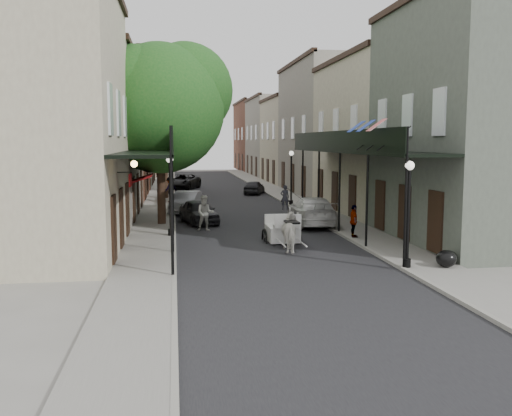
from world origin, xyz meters
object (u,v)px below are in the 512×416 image
object	(u,v)px
pedestrian_walking	(205,213)
lamppost_right_near	(408,212)
lamppost_left	(170,194)
tree_far	(169,124)
car_right_near	(312,211)
pedestrian_sidewalk_right	(354,221)
car_right_far	(254,187)
car_left_near	(199,212)
pedestrian_sidewalk_left	(170,189)
lamppost_right_far	(291,177)
car_left_mid	(186,202)
horse	(292,232)
car_left_far	(182,182)
tree_near	(167,103)
carriage	(281,218)

from	to	relation	value
pedestrian_walking	lamppost_right_near	bearing A→B (deg)	-53.54
lamppost_left	tree_far	bearing A→B (deg)	90.46
lamppost_left	car_right_near	distance (m)	8.17
lamppost_right_near	pedestrian_sidewalk_right	size ratio (longest dim) A/B	2.49
lamppost_right_near	car_right_far	bearing A→B (deg)	92.47
car_left_near	pedestrian_sidewalk_left	bearing A→B (deg)	85.77
lamppost_right_far	car_left_mid	bearing A→B (deg)	-158.79
horse	car_left_far	xyz separation A→B (m)	(-4.05, 31.14, -0.06)
tree_near	car_right_far	size ratio (longest dim) A/B	2.78
pedestrian_sidewalk_right	car_left_mid	xyz separation A→B (m)	(-7.37, 10.88, -0.18)
horse	car_left_far	distance (m)	31.40
lamppost_left	car_left_far	world-z (taller)	lamppost_left
lamppost_left	carriage	xyz separation A→B (m)	(4.94, -1.48, -1.03)
lamppost_right_far	horse	world-z (taller)	lamppost_right_far
car_left_mid	car_right_near	size ratio (longest dim) A/B	0.78
carriage	car_left_far	xyz separation A→B (m)	(-4.03, 28.69, -0.29)
tree_far	pedestrian_walking	world-z (taller)	tree_far
tree_near	car_left_near	distance (m)	6.06
carriage	horse	bearing A→B (deg)	-90.00
lamppost_left	carriage	distance (m)	5.26
tree_far	car_left_mid	xyz separation A→B (m)	(1.07, -9.00, -5.15)
pedestrian_sidewalk_left	car_left_near	world-z (taller)	pedestrian_sidewalk_left
car_left_near	car_right_near	world-z (taller)	car_right_near
lamppost_right_far	pedestrian_sidewalk_right	world-z (taller)	lamppost_right_far
pedestrian_sidewalk_left	pedestrian_sidewalk_right	bearing A→B (deg)	83.36
car_left_far	car_right_near	size ratio (longest dim) A/B	0.99
pedestrian_sidewalk_left	car_left_mid	bearing A→B (deg)	66.65
lamppost_right_near	carriage	world-z (taller)	lamppost_right_near
lamppost_right_far	car_left_mid	size ratio (longest dim) A/B	0.90
pedestrian_walking	car_left_mid	bearing A→B (deg)	99.11
carriage	lamppost_left	bearing A→B (deg)	162.88
lamppost_left	car_right_near	bearing A→B (deg)	21.84
tree_near	pedestrian_walking	xyz separation A→B (m)	(1.80, -2.34, -5.58)
tree_near	lamppost_right_far	size ratio (longest dim) A/B	2.60
pedestrian_sidewalk_right	car_left_far	world-z (taller)	pedestrian_sidewalk_right
pedestrian_walking	car_left_near	xyz separation A→B (m)	(-0.21, 2.76, -0.25)
pedestrian_walking	pedestrian_sidewalk_left	bearing A→B (deg)	100.83
carriage	car_left_far	world-z (taller)	carriage
tree_near	car_left_far	xyz separation A→B (m)	(1.02, 23.04, -5.76)
car_left_mid	tree_near	bearing A→B (deg)	-88.40
lamppost_right_near	pedestrian_sidewalk_left	distance (m)	24.50
lamppost_right_far	carriage	xyz separation A→B (m)	(-3.26, -13.48, -1.03)
horse	pedestrian_walking	bearing A→B (deg)	-61.00
lamppost_right_far	car_left_far	world-z (taller)	lamppost_right_far
horse	car_right_far	xyz separation A→B (m)	(1.97, 25.31, -0.20)
pedestrian_sidewalk_left	car_right_far	xyz separation A→B (m)	(7.03, 6.35, -0.43)
tree_near	pedestrian_sidewalk_right	distance (m)	11.69
car_left_mid	carriage	bearing A→B (deg)	-56.17
lamppost_right_far	car_left_mid	world-z (taller)	lamppost_right_far
tree_far	pedestrian_sidewalk_left	size ratio (longest dim) A/B	4.77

